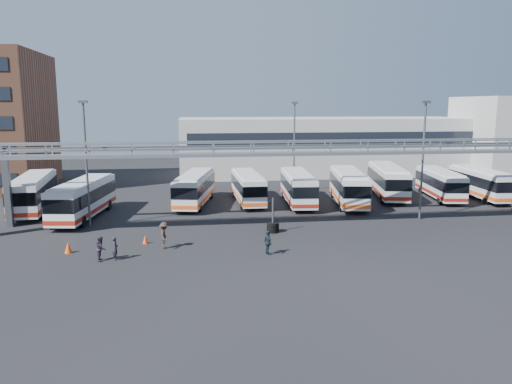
{
  "coord_description": "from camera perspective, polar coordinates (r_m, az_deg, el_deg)",
  "views": [
    {
      "loc": [
        -7.98,
        -33.16,
        9.84
      ],
      "look_at": [
        -2.57,
        6.0,
        2.94
      ],
      "focal_mm": 35.0,
      "sensor_mm": 36.0,
      "label": 1
    }
  ],
  "objects": [
    {
      "name": "tire_stack",
      "position": [
        39.16,
        1.93,
        -3.95
      ],
      "size": [
        0.97,
        0.97,
        2.76
      ],
      "color": "black",
      "rests_on": "ground"
    },
    {
      "name": "pedestrian_c",
      "position": [
        35.24,
        -10.43,
        -4.89
      ],
      "size": [
        0.72,
        1.23,
        1.88
      ],
      "primitive_type": "imported",
      "rotation": [
        0.0,
        0.0,
        1.56
      ],
      "color": "#312320",
      "rests_on": "ground"
    },
    {
      "name": "ground",
      "position": [
        35.5,
        5.47,
        -6.24
      ],
      "size": [
        140.0,
        140.0,
        0.0
      ],
      "primitive_type": "plane",
      "color": "black",
      "rests_on": "ground"
    },
    {
      "name": "pedestrian_b",
      "position": [
        33.61,
        -17.29,
        -6.19
      ],
      "size": [
        0.66,
        0.81,
        1.57
      ],
      "primitive_type": "imported",
      "rotation": [
        0.0,
        0.0,
        1.66
      ],
      "color": "#27202D",
      "rests_on": "ground"
    },
    {
      "name": "bus_1",
      "position": [
        46.23,
        -19.16,
        -0.62
      ],
      "size": [
        4.14,
        11.2,
        3.33
      ],
      "rotation": [
        0.0,
        0.0,
        -0.15
      ],
      "color": "silver",
      "rests_on": "ground"
    },
    {
      "name": "bus_4",
      "position": [
        50.71,
        -0.94,
        0.65
      ],
      "size": [
        2.49,
        10.09,
        3.05
      ],
      "rotation": [
        0.0,
        0.0,
        0.02
      ],
      "color": "silver",
      "rests_on": "ground"
    },
    {
      "name": "light_pole_back",
      "position": [
        56.6,
        4.39,
        5.71
      ],
      "size": [
        0.7,
        0.35,
        10.21
      ],
      "color": "#4C4F54",
      "rests_on": "ground"
    },
    {
      "name": "gantry",
      "position": [
        40.08,
        3.67,
        3.68
      ],
      "size": [
        51.4,
        5.15,
        7.1
      ],
      "color": "gray",
      "rests_on": "ground"
    },
    {
      "name": "bus_0",
      "position": [
        50.71,
        -24.08,
        0.01
      ],
      "size": [
        3.69,
        11.4,
        3.4
      ],
      "rotation": [
        0.0,
        0.0,
        0.1
      ],
      "color": "silver",
      "rests_on": "ground"
    },
    {
      "name": "cone_right",
      "position": [
        36.9,
        -12.54,
        -5.29
      ],
      "size": [
        0.46,
        0.46,
        0.63
      ],
      "primitive_type": "cone",
      "rotation": [
        0.0,
        0.0,
        0.15
      ],
      "color": "#F2440D",
      "rests_on": "ground"
    },
    {
      "name": "cone_left",
      "position": [
        36.07,
        -20.68,
        -5.93
      ],
      "size": [
        0.51,
        0.51,
        0.79
      ],
      "primitive_type": "cone",
      "rotation": [
        0.0,
        0.0,
        0.03
      ],
      "color": "#F2440D",
      "rests_on": "ground"
    },
    {
      "name": "pedestrian_a",
      "position": [
        33.48,
        -15.8,
        -6.21
      ],
      "size": [
        0.39,
        0.57,
        1.53
      ],
      "primitive_type": "imported",
      "rotation": [
        0.0,
        0.0,
        1.61
      ],
      "color": "black",
      "rests_on": "ground"
    },
    {
      "name": "bus_9",
      "position": [
        58.21,
        24.3,
        1.02
      ],
      "size": [
        3.17,
        10.51,
        3.15
      ],
      "rotation": [
        0.0,
        0.0,
        -0.08
      ],
      "color": "silver",
      "rests_on": "ground"
    },
    {
      "name": "bus_7",
      "position": [
        55.49,
        14.8,
        1.34
      ],
      "size": [
        4.86,
        11.55,
        3.42
      ],
      "rotation": [
        0.0,
        0.0,
        -0.21
      ],
      "color": "silver",
      "rests_on": "ground"
    },
    {
      "name": "warehouse",
      "position": [
        74.14,
        7.82,
        5.3
      ],
      "size": [
        42.0,
        14.0,
        8.0
      ],
      "primitive_type": "cube",
      "color": "#9E9E99",
      "rests_on": "ground"
    },
    {
      "name": "pedestrian_d",
      "position": [
        33.32,
        1.38,
        -5.81
      ],
      "size": [
        0.64,
        1.03,
        1.63
      ],
      "primitive_type": "imported",
      "rotation": [
        0.0,
        0.0,
        1.84
      ],
      "color": "#19242D",
      "rests_on": "ground"
    },
    {
      "name": "bus_6",
      "position": [
        50.75,
        10.52,
        0.7
      ],
      "size": [
        4.47,
        11.38,
        3.37
      ],
      "rotation": [
        0.0,
        0.0,
        -0.18
      ],
      "color": "silver",
      "rests_on": "ground"
    },
    {
      "name": "bus_3",
      "position": [
        49.95,
        -6.99,
        0.52
      ],
      "size": [
        4.49,
        10.76,
        3.18
      ],
      "rotation": [
        0.0,
        0.0,
        -0.2
      ],
      "color": "silver",
      "rests_on": "ground"
    },
    {
      "name": "light_pole_left",
      "position": [
        42.14,
        -18.84,
        3.77
      ],
      "size": [
        0.7,
        0.35,
        10.21
      ],
      "color": "#4C4F54",
      "rests_on": "ground"
    },
    {
      "name": "bus_8",
      "position": [
        56.48,
        20.28,
        0.98
      ],
      "size": [
        3.94,
        10.25,
        3.04
      ],
      "rotation": [
        0.0,
        0.0,
        -0.17
      ],
      "color": "silver",
      "rests_on": "ground"
    },
    {
      "name": "light_pole_mid",
      "position": [
        45.04,
        18.55,
        4.15
      ],
      "size": [
        0.7,
        0.35,
        10.21
      ],
      "color": "#4C4F54",
      "rests_on": "ground"
    },
    {
      "name": "bus_5",
      "position": [
        50.25,
        4.8,
        0.62
      ],
      "size": [
        3.31,
        10.68,
        3.19
      ],
      "rotation": [
        0.0,
        0.0,
        -0.08
      ],
      "color": "silver",
      "rests_on": "ground"
    }
  ]
}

